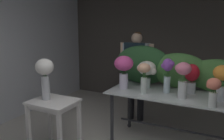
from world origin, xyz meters
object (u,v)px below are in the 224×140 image
side_table_white (54,109)px  vase_violet_snapdragons (167,72)px  vase_fuchsia_roses (124,68)px  vase_rosy_ranunculus (183,77)px  vase_coral_dahlias (213,90)px  display_table_glass (172,102)px  florist (136,66)px  vase_peach_hydrangea (144,74)px  vase_sunset_carnations (222,79)px  vase_white_roses_tall (45,73)px  vase_ivory_peonies (147,71)px  vase_crimson_anemones (192,77)px

side_table_white → vase_violet_snapdragons: 1.71m
vase_fuchsia_roses → vase_rosy_ranunculus: size_ratio=1.02×
vase_coral_dahlias → display_table_glass: bearing=147.9°
florist → vase_rosy_ranunculus: 1.35m
vase_fuchsia_roses → vase_violet_snapdragons: bearing=8.1°
vase_peach_hydrangea → vase_rosy_ranunculus: (0.55, 0.01, 0.02)m
display_table_glass → vase_peach_hydrangea: bearing=-154.4°
vase_violet_snapdragons → vase_peach_hydrangea: vase_violet_snapdragons is taller
vase_sunset_carnations → vase_white_roses_tall: vase_white_roses_tall is taller
vase_peach_hydrangea → vase_sunset_carnations: bearing=7.4°
display_table_glass → florist: bearing=140.7°
vase_rosy_ranunculus → vase_ivory_peonies: bearing=156.0°
vase_peach_hydrangea → display_table_glass: bearing=25.6°
display_table_glass → vase_sunset_carnations: 0.78m
side_table_white → vase_crimson_anemones: 2.03m
vase_coral_dahlias → vase_ivory_peonies: bearing=156.1°
vase_fuchsia_roses → vase_crimson_anemones: size_ratio=1.19×
vase_coral_dahlias → vase_peach_hydrangea: vase_peach_hydrangea is taller
vase_violet_snapdragons → vase_white_roses_tall: size_ratio=0.86×
vase_rosy_ranunculus → vase_white_roses_tall: size_ratio=0.84×
display_table_glass → vase_crimson_anemones: bearing=30.4°
vase_rosy_ranunculus → vase_crimson_anemones: size_ratio=1.17×
vase_coral_dahlias → vase_crimson_anemones: bearing=125.2°
florist → vase_peach_hydrangea: (0.48, -0.89, 0.08)m
side_table_white → vase_ivory_peonies: 1.50m
vase_rosy_ranunculus → vase_white_roses_tall: (-1.76, -0.71, 0.01)m
vase_rosy_ranunculus → vase_sunset_carnations: bearing=14.5°
florist → vase_fuchsia_roses: 0.83m
vase_crimson_anemones → side_table_white: bearing=-149.0°
side_table_white → vase_crimson_anemones: (1.70, 1.02, 0.43)m
side_table_white → vase_rosy_ranunculus: vase_rosy_ranunculus is taller
vase_sunset_carnations → vase_violet_snapdragons: vase_violet_snapdragons is taller
florist → vase_coral_dahlias: 1.78m
side_table_white → vase_coral_dahlias: vase_coral_dahlias is taller
side_table_white → vase_fuchsia_roses: vase_fuchsia_roses is taller
vase_ivory_peonies → vase_crimson_anemones: 0.67m
display_table_glass → vase_peach_hydrangea: vase_peach_hydrangea is taller
display_table_glass → vase_violet_snapdragons: size_ratio=3.65×
vase_coral_dahlias → vase_white_roses_tall: 2.24m
florist → vase_rosy_ranunculus: florist is taller
vase_coral_dahlias → vase_fuchsia_roses: 1.34m
display_table_glass → vase_coral_dahlias: bearing=-32.1°
vase_rosy_ranunculus → vase_ivory_peonies: size_ratio=1.18×
display_table_glass → vase_white_roses_tall: bearing=-151.0°
vase_violet_snapdragons → vase_crimson_anemones: vase_violet_snapdragons is taller
side_table_white → vase_peach_hydrangea: (1.09, 0.71, 0.47)m
vase_fuchsia_roses → vase_peach_hydrangea: bearing=-12.6°
vase_coral_dahlias → vase_ivory_peonies: size_ratio=0.87×
florist → vase_violet_snapdragons: florist is taller
vase_rosy_ranunculus → florist: bearing=139.2°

